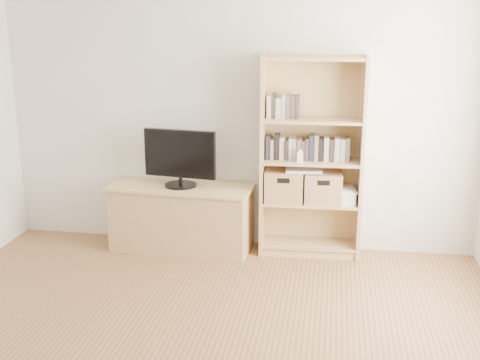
% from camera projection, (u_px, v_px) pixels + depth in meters
% --- Properties ---
extents(back_wall, '(4.50, 0.02, 2.60)m').
position_uv_depth(back_wall, '(238.00, 113.00, 5.65)').
color(back_wall, silver).
rests_on(back_wall, floor).
extents(tv_stand, '(1.34, 0.58, 0.60)m').
position_uv_depth(tv_stand, '(182.00, 219.00, 5.76)').
color(tv_stand, tan).
rests_on(tv_stand, floor).
extents(bookshelf, '(0.94, 0.36, 1.85)m').
position_uv_depth(bookshelf, '(312.00, 158.00, 5.49)').
color(bookshelf, tan).
rests_on(bookshelf, floor).
extents(television, '(0.70, 0.15, 0.55)m').
position_uv_depth(television, '(180.00, 158.00, 5.60)').
color(television, black).
rests_on(television, tv_stand).
extents(books_row_mid, '(0.80, 0.16, 0.21)m').
position_uv_depth(books_row_mid, '(312.00, 148.00, 5.48)').
color(books_row_mid, '#222634').
rests_on(books_row_mid, bookshelf).
extents(books_row_upper, '(0.41, 0.18, 0.21)m').
position_uv_depth(books_row_upper, '(290.00, 106.00, 5.41)').
color(books_row_upper, '#222634').
rests_on(books_row_upper, bookshelf).
extents(baby_monitor, '(0.05, 0.03, 0.10)m').
position_uv_depth(baby_monitor, '(300.00, 157.00, 5.39)').
color(baby_monitor, white).
rests_on(baby_monitor, bookshelf).
extents(basket_left, '(0.37, 0.31, 0.29)m').
position_uv_depth(basket_left, '(284.00, 185.00, 5.58)').
color(basket_left, olive).
rests_on(basket_left, bookshelf).
extents(basket_right, '(0.35, 0.30, 0.28)m').
position_uv_depth(basket_right, '(323.00, 187.00, 5.54)').
color(basket_right, olive).
rests_on(basket_right, bookshelf).
extents(laptop, '(0.35, 0.25, 0.03)m').
position_uv_depth(laptop, '(304.00, 170.00, 5.52)').
color(laptop, white).
rests_on(laptop, basket_left).
extents(magazine_stack, '(0.19, 0.26, 0.12)m').
position_uv_depth(magazine_stack, '(345.00, 196.00, 5.54)').
color(magazine_stack, beige).
rests_on(magazine_stack, bookshelf).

